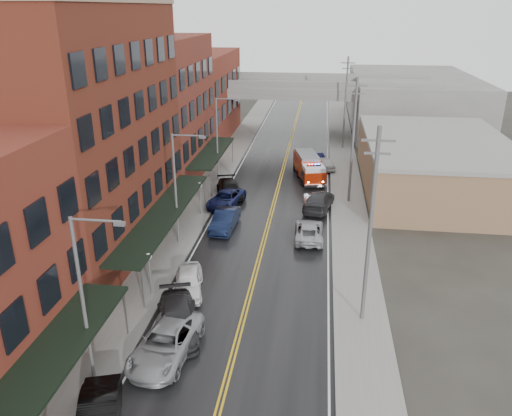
{
  "coord_description": "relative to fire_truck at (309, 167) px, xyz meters",
  "views": [
    {
      "loc": [
        4.14,
        -11.29,
        17.71
      ],
      "look_at": [
        -0.61,
        24.91,
        3.0
      ],
      "focal_mm": 35.0,
      "sensor_mm": 36.0,
      "label": 1
    }
  ],
  "objects": [
    {
      "name": "street_lamp_2",
      "position": [
        -9.64,
        -1.6,
        3.76
      ],
      "size": [
        2.64,
        0.22,
        9.0
      ],
      "color": "#59595B",
      "rests_on": "ground"
    },
    {
      "name": "parked_car_left_6",
      "position": [
        -7.59,
        -9.09,
        -0.69
      ],
      "size": [
        3.53,
        5.66,
        1.46
      ],
      "primitive_type": "imported",
      "rotation": [
        0.0,
        0.0,
        -0.22
      ],
      "color": "#121845",
      "rests_on": "ground"
    },
    {
      "name": "curb_left",
      "position": [
        -8.74,
        -11.6,
        -1.35
      ],
      "size": [
        0.3,
        160.0,
        0.15
      ],
      "primitive_type": "cube",
      "color": "gray",
      "rests_on": "ground"
    },
    {
      "name": "brick_building_c",
      "position": [
        -16.39,
        -1.1,
        6.08
      ],
      "size": [
        9.0,
        15.0,
        15.0
      ],
      "primitive_type": "cube",
      "color": "maroon",
      "rests_on": "ground"
    },
    {
      "name": "parked_car_left_5",
      "position": [
        -6.69,
        -14.4,
        -0.59
      ],
      "size": [
        2.03,
        5.12,
        1.66
      ],
      "primitive_type": "imported",
      "rotation": [
        0.0,
        0.0,
        -0.05
      ],
      "color": "black",
      "rests_on": "ground"
    },
    {
      "name": "parked_car_right_2",
      "position": [
        1.7,
        3.89,
        -0.68
      ],
      "size": [
        2.89,
        4.67,
        1.49
      ],
      "primitive_type": "imported",
      "rotation": [
        0.0,
        0.0,
        3.42
      ],
      "color": "silver",
      "rests_on": "ground"
    },
    {
      "name": "awning_1",
      "position": [
        -10.58,
        -18.6,
        1.57
      ],
      "size": [
        2.6,
        18.0,
        3.09
      ],
      "color": "black",
      "rests_on": "ground"
    },
    {
      "name": "utility_pole_1",
      "position": [
        4.11,
        -6.6,
        4.88
      ],
      "size": [
        1.8,
        0.24,
        12.0
      ],
      "color": "#59595B",
      "rests_on": "ground"
    },
    {
      "name": "parked_car_left_4",
      "position": [
        -7.18,
        -24.8,
        -0.64
      ],
      "size": [
        2.78,
        4.86,
        1.56
      ],
      "primitive_type": "imported",
      "rotation": [
        0.0,
        0.0,
        0.22
      ],
      "color": "white",
      "rests_on": "ground"
    },
    {
      "name": "tan_building",
      "position": [
        12.91,
        -1.6,
        1.08
      ],
      "size": [
        14.0,
        22.0,
        5.0
      ],
      "primitive_type": "cube",
      "color": "#90704D",
      "rests_on": "ground"
    },
    {
      "name": "road",
      "position": [
        -3.09,
        -11.6,
        -1.41
      ],
      "size": [
        11.0,
        160.0,
        0.02
      ],
      "primitive_type": "cube",
      "color": "black",
      "rests_on": "ground"
    },
    {
      "name": "sidewalk_left",
      "position": [
        -10.39,
        -11.6,
        -1.35
      ],
      "size": [
        3.0,
        160.0,
        0.15
      ],
      "primitive_type": "cube",
      "color": "slate",
      "rests_on": "ground"
    },
    {
      "name": "curb_right",
      "position": [
        2.56,
        -11.6,
        -1.35
      ],
      "size": [
        0.3,
        160.0,
        0.15
      ],
      "primitive_type": "cube",
      "color": "gray",
      "rests_on": "ground"
    },
    {
      "name": "right_far_block",
      "position": [
        14.91,
        28.4,
        2.58
      ],
      "size": [
        18.0,
        30.0,
        8.0
      ],
      "primitive_type": "cube",
      "color": "slate",
      "rests_on": "ground"
    },
    {
      "name": "brick_building_b",
      "position": [
        -16.39,
        -18.6,
        7.58
      ],
      "size": [
        9.0,
        20.0,
        18.0
      ],
      "primitive_type": "cube",
      "color": "#5B2618",
      "rests_on": "ground"
    },
    {
      "name": "globe_lamp_1",
      "position": [
        -9.49,
        -25.6,
        0.89
      ],
      "size": [
        0.44,
        0.44,
        3.12
      ],
      "color": "#59595B",
      "rests_on": "ground"
    },
    {
      "name": "awning_2",
      "position": [
        -10.58,
        -1.1,
        1.56
      ],
      "size": [
        2.6,
        13.0,
        3.09
      ],
      "color": "black",
      "rests_on": "ground"
    },
    {
      "name": "brick_building_far",
      "position": [
        -16.39,
        16.4,
        4.58
      ],
      "size": [
        9.0,
        20.0,
        12.0
      ],
      "primitive_type": "cube",
      "color": "maroon",
      "rests_on": "ground"
    },
    {
      "name": "sidewalk_right",
      "position": [
        4.21,
        -11.6,
        -1.35
      ],
      "size": [
        3.0,
        160.0,
        0.15
      ],
      "primitive_type": "cube",
      "color": "slate",
      "rests_on": "ground"
    },
    {
      "name": "awning_0",
      "position": [
        -10.58,
        -37.6,
        1.56
      ],
      "size": [
        2.6,
        16.0,
        3.09
      ],
      "color": "black",
      "rests_on": "ground"
    },
    {
      "name": "parked_car_right_1",
      "position": [
        1.23,
        -8.71,
        -0.6
      ],
      "size": [
        3.28,
        5.99,
        1.65
      ],
      "primitive_type": "imported",
      "rotation": [
        0.0,
        0.0,
        2.96
      ],
      "color": "#2B2C2E",
      "rests_on": "ground"
    },
    {
      "name": "utility_pole_0",
      "position": [
        4.11,
        -26.6,
        4.88
      ],
      "size": [
        1.8,
        0.24,
        12.0
      ],
      "color": "#59595B",
      "rests_on": "ground"
    },
    {
      "name": "utility_pole_2",
      "position": [
        4.11,
        13.4,
        4.88
      ],
      "size": [
        1.8,
        0.24,
        12.0
      ],
      "color": "#59595B",
      "rests_on": "ground"
    },
    {
      "name": "parked_car_left_3",
      "position": [
        -6.69,
        -29.21,
        -0.59
      ],
      "size": [
        3.97,
        6.18,
        1.67
      ],
      "primitive_type": "imported",
      "rotation": [
        0.0,
        0.0,
        0.31
      ],
      "color": "#232325",
      "rests_on": "ground"
    },
    {
      "name": "fire_truck",
      "position": [
        0.0,
        0.0,
        0.0
      ],
      "size": [
        4.14,
        7.53,
        2.63
      ],
      "rotation": [
        0.0,
        0.0,
        0.23
      ],
      "color": "maroon",
      "rests_on": "ground"
    },
    {
      "name": "parked_car_right_0",
      "position": [
        0.51,
        -15.45,
        -0.73
      ],
      "size": [
        2.43,
        5.06,
        1.39
      ],
      "primitive_type": "imported",
      "rotation": [
        0.0,
        0.0,
        3.17
      ],
      "color": "#A9AAB1",
      "rests_on": "ground"
    },
    {
      "name": "globe_lamp_2",
      "position": [
        -9.49,
        -11.6,
        0.89
      ],
      "size": [
        0.44,
        0.44,
        3.12
      ],
      "color": "#59595B",
      "rests_on": "ground"
    },
    {
      "name": "parked_car_left_2",
      "position": [
        -6.69,
        -31.4,
        -0.6
      ],
      "size": [
        3.36,
        6.19,
        1.65
      ],
      "primitive_type": "imported",
      "rotation": [
        0.0,
        0.0,
        -0.11
      ],
      "color": "gray",
      "rests_on": "ground"
    },
    {
      "name": "street_lamp_0",
      "position": [
        -9.64,
        -33.6,
        3.76
      ],
      "size": [
        2.64,
        0.22,
        9.0
      ],
      "color": "#59595B",
      "rests_on": "ground"
    },
    {
      "name": "overpass",
      "position": [
        -3.09,
        20.4,
        4.56
      ],
      "size": [
        40.0,
        10.0,
        7.5
      ],
      "color": "slate",
      "rests_on": "ground"
    },
    {
      "name": "parked_car_right_3",
      "position": [
        0.64,
        6.2,
        -0.72
      ],
      "size": [
        2.67,
        4.49,
        1.4
      ],
      "primitive_type": "imported",
      "rotation": [
        0.0,
        0.0,
        3.44
      ],
      "color": "black",
      "rests_on": "ground"
    },
    {
      "name": "parked_car_left_7",
      "position": [
        -7.67,
        -6.8,
        -0.63
      ],
      "size": [
        3.76,
        5.89,
        1.59
      ],
      "primitive_type": "imported",
      "rotation": [
        0.0,
        0.0,
        0.3
      ],
      "color": "black",
      "rests_on": "ground"
    },
    {
      "name": "street_lamp_1",
      "position": [
        -9.64,
        -17.6,
        3.76
      ],
      "size": [
        2.64,
        0.22,
        9.0
      ],
      "color": "#59595B",
      "rests_on": "ground"
    }
  ]
}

